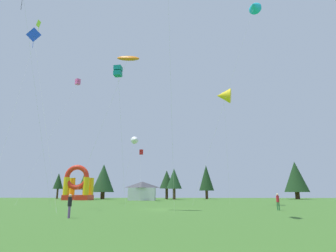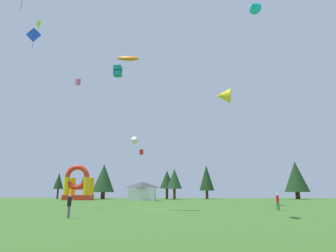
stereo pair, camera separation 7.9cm
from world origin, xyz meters
name	(u,v)px [view 2 (the right image)]	position (x,y,z in m)	size (l,w,h in m)	color
ground_plane	(163,209)	(0.00, 0.00, 0.00)	(120.00, 120.00, 0.00)	#3D6B28
kite_pink_box	(78,82)	(-16.13, 15.22, 20.76)	(5.55, 7.07, 21.33)	#EA599E
kite_red_box	(141,152)	(-6.11, 27.01, 9.86)	(0.86, 4.79, 10.37)	red
kite_orange_parafoil	(128,59)	(-3.92, -2.26, 16.44)	(7.42, 2.41, 17.14)	orange
kite_blue_diamond	(34,37)	(-16.41, 0.26, 20.91)	(7.99, 6.19, 21.70)	blue
kite_yellow_delta	(224,96)	(8.59, 9.96, 16.07)	(2.74, 4.62, 17.32)	yellow
kite_cyan_delta	(254,6)	(12.64, 4.83, 27.76)	(10.35, 5.88, 28.76)	#19B7CC
kite_teal_box	(118,71)	(-5.13, -1.67, 15.17)	(1.03, 4.81, 15.78)	#0C7F7A
kite_white_delta	(135,140)	(-7.32, 25.85, 12.28)	(3.55, 1.79, 13.07)	white
kite_lime_diamond	(39,26)	(-20.44, 8.32, 27.60)	(3.22, 11.35, 28.50)	#8CD826
person_far_side	(69,204)	(-6.19, -10.58, 1.00)	(0.30, 0.30, 1.68)	#724C8C
person_left_edge	(278,200)	(11.72, -1.21, 1.00)	(0.36, 0.36, 1.68)	#33723F
inflatable_orange_dome	(78,187)	(-21.56, 34.48, 2.95)	(5.87, 4.88, 7.86)	red
festival_tent	(142,191)	(-6.54, 33.12, 2.03)	(5.76, 3.55, 4.06)	silver
tree_row_0	(59,181)	(-30.90, 45.57, 4.63)	(2.65, 2.65, 6.79)	#4C331E
tree_row_1	(85,181)	(-22.51, 41.98, 4.62)	(3.12, 3.12, 6.98)	#4C331E
tree_row_2	(104,178)	(-18.28, 44.08, 5.34)	(5.81, 5.81, 9.00)	#4C331E
tree_row_3	(167,180)	(-1.54, 44.01, 4.94)	(3.76, 3.76, 7.32)	#4C331E
tree_row_4	(174,179)	(0.41, 41.74, 5.05)	(3.84, 3.84, 7.62)	#4C331E
tree_row_5	(206,178)	(8.90, 45.66, 5.43)	(3.89, 3.89, 8.79)	#4C331E
tree_row_6	(296,177)	(32.03, 45.00, 5.65)	(6.13, 6.13, 9.60)	#4C331E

